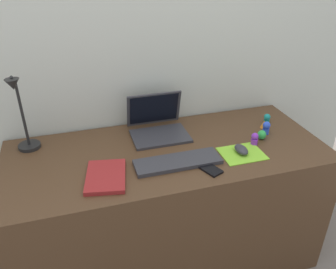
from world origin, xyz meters
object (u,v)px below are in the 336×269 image
toy_figurine_green (262,135)px  toy_figurine_teal (267,119)px  keyboard (178,162)px  toy_figurine_blue (266,127)px  notebook_pad (106,176)px  laptop (158,124)px  mouse (241,149)px  toy_figurine_orange (264,124)px  desk_lamp (22,117)px  toy_figurine_purple (255,139)px  cell_phone (209,168)px

toy_figurine_green → toy_figurine_teal: 0.19m
keyboard → toy_figurine_blue: size_ratio=5.71×
notebook_pad → laptop: bearing=56.6°
keyboard → toy_figurine_blue: toy_figurine_blue is taller
mouse → toy_figurine_orange: toy_figurine_orange is taller
desk_lamp → mouse: bearing=-18.0°
toy_figurine_purple → toy_figurine_green: (0.07, 0.04, -0.01)m
mouse → cell_phone: mouse is taller
laptop → notebook_pad: size_ratio=1.25×
laptop → cell_phone: 0.43m
cell_phone → toy_figurine_teal: size_ratio=2.10×
laptop → mouse: laptop is taller
laptop → desk_lamp: size_ratio=0.74×
toy_figurine_orange → toy_figurine_teal: (0.04, 0.04, 0.01)m
keyboard → toy_figurine_blue: (0.55, 0.14, 0.03)m
notebook_pad → toy_figurine_orange: 0.94m
laptop → toy_figurine_purple: size_ratio=4.53×
cell_phone → desk_lamp: bearing=130.0°
mouse → toy_figurine_orange: (0.25, 0.21, 0.00)m
notebook_pad → toy_figurine_orange: size_ratio=5.43×
cell_phone → desk_lamp: (-0.80, 0.41, 0.18)m
cell_phone → notebook_pad: size_ratio=0.53×
keyboard → toy_figurine_green: toy_figurine_green is taller
keyboard → toy_figurine_orange: toy_figurine_orange is taller
laptop → toy_figurine_orange: laptop is taller
keyboard → desk_lamp: bearing=154.4°
toy_figurine_orange → desk_lamp: bearing=174.6°
laptop → desk_lamp: (-0.67, 0.00, 0.14)m
desk_lamp → toy_figurine_teal: desk_lamp is taller
notebook_pad → toy_figurine_purple: (0.77, 0.07, 0.02)m
desk_lamp → toy_figurine_purple: bearing=-13.6°
desk_lamp → toy_figurine_green: size_ratio=8.06×
keyboard → toy_figurine_green: bearing=10.8°
toy_figurine_green → toy_figurine_teal: (0.12, 0.15, 0.01)m
keyboard → mouse: bearing=-0.2°
laptop → toy_figurine_green: laptop is taller
keyboard → toy_figurine_teal: bearing=21.7°
notebook_pad → mouse: bearing=12.3°
toy_figurine_blue → cell_phone: bearing=-152.1°
notebook_pad → toy_figurine_teal: toy_figurine_teal is taller
laptop → mouse: size_ratio=3.12×
toy_figurine_blue → toy_figurine_green: size_ratio=1.43×
toy_figurine_green → mouse: bearing=-150.3°
mouse → cell_phone: (-0.21, -0.08, -0.02)m
toy_figurine_purple → toy_figurine_teal: size_ratio=1.09×
toy_figurine_blue → toy_figurine_orange: toy_figurine_blue is taller
cell_phone → toy_figurine_green: toy_figurine_green is taller
toy_figurine_blue → toy_figurine_purple: bearing=-143.7°
toy_figurine_blue → toy_figurine_teal: toy_figurine_blue is taller
keyboard → toy_figurine_orange: (0.58, 0.21, 0.01)m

